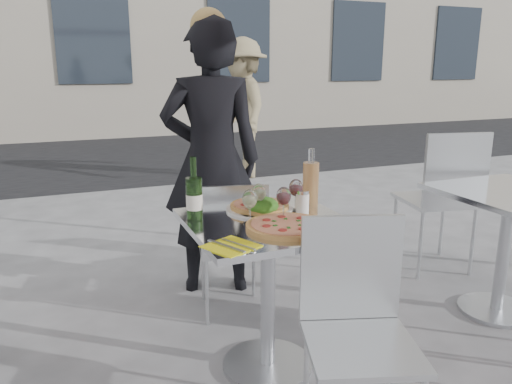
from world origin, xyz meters
name	(u,v)px	position (x,y,z in m)	size (l,w,h in m)	color
ground	(267,366)	(0.00, 0.00, 0.00)	(80.00, 80.00, 0.00)	slate
street_asphalt	(112,155)	(0.00, 6.50, 0.00)	(24.00, 5.00, 0.00)	black
main_table	(268,264)	(0.00, 0.00, 0.54)	(0.72, 0.72, 0.75)	#B7BABF
side_table_right	(507,226)	(1.50, 0.00, 0.54)	(0.72, 0.72, 0.75)	#B7BABF
chair_far	(233,239)	(0.02, 0.54, 0.48)	(0.45, 0.45, 0.82)	silver
chair_near	(356,314)	(0.13, -0.54, 0.52)	(0.51, 0.51, 0.88)	silver
side_chair_rfar	(444,191)	(1.59, 0.61, 0.60)	(0.55, 0.56, 1.02)	silver
woman_diner	(211,160)	(0.04, 0.98, 0.86)	(0.63, 0.41, 1.72)	black
pedestrian_b	(242,109)	(1.42, 4.13, 0.90)	(1.16, 0.67, 1.79)	#968660
pizza_near	(287,226)	(0.03, -0.13, 0.76)	(0.36, 0.36, 0.02)	tan
pizza_far	(260,207)	(0.03, 0.18, 0.77)	(0.33, 0.33, 0.03)	white
salad_plate	(263,207)	(0.01, 0.10, 0.79)	(0.22, 0.22, 0.09)	white
wine_bottle	(194,197)	(-0.31, 0.13, 0.86)	(0.07, 0.08, 0.29)	#274D1D
carafe	(311,183)	(0.30, 0.16, 0.87)	(0.08, 0.08, 0.29)	#E4A761
sugar_shaker	(302,201)	(0.21, 0.07, 0.80)	(0.06, 0.06, 0.11)	white
wineglass_white_a	(250,200)	(-0.09, -0.01, 0.86)	(0.07, 0.07, 0.16)	white
wineglass_white_b	(259,194)	(-0.01, 0.08, 0.86)	(0.07, 0.07, 0.16)	white
wineglass_red_a	(284,197)	(0.07, -0.02, 0.86)	(0.07, 0.07, 0.16)	white
wineglass_red_b	(296,189)	(0.19, 0.10, 0.86)	(0.07, 0.07, 0.16)	white
napkin_left	(231,246)	(-0.27, -0.25, 0.75)	(0.24, 0.24, 0.01)	#F4F215
napkin_right	(336,229)	(0.22, -0.22, 0.75)	(0.24, 0.24, 0.01)	#F4F215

